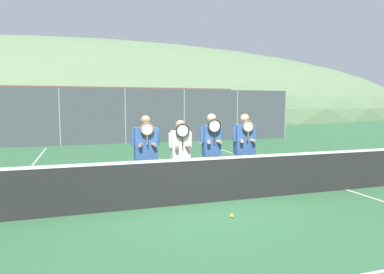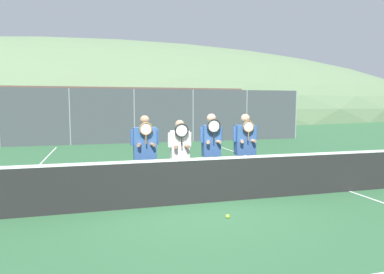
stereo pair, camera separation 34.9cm
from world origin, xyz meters
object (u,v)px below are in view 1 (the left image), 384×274
at_px(player_center_right, 212,147).
at_px(car_left_of_center, 115,124).
at_px(player_leftmost, 146,150).
at_px(car_center, 189,123).
at_px(player_center_left, 181,151).
at_px(player_rightmost, 245,145).
at_px(car_far_left, 28,125).
at_px(tennis_ball_on_court, 232,216).

xyz_separation_m(player_center_right, car_left_of_center, (-0.88, 14.47, -0.21)).
height_order(player_leftmost, car_center, player_leftmost).
xyz_separation_m(player_leftmost, player_center_left, (0.79, 0.02, -0.07)).
distance_m(player_rightmost, car_center, 14.77).
xyz_separation_m(player_center_left, player_rightmost, (1.59, -0.01, 0.08)).
distance_m(player_leftmost, player_center_right, 1.52).
bearing_deg(player_center_left, player_rightmost, -0.33).
distance_m(car_far_left, car_left_of_center, 4.99).
bearing_deg(player_rightmost, car_left_of_center, 96.88).
bearing_deg(player_center_left, player_leftmost, -178.54).
bearing_deg(player_center_right, tennis_ball_on_court, -98.28).
relative_size(player_center_right, tennis_ball_on_court, 27.63).
xyz_separation_m(player_rightmost, car_center, (3.12, 14.43, -0.24)).
xyz_separation_m(player_leftmost, car_center, (5.50, 14.44, -0.23)).
bearing_deg(tennis_ball_on_court, player_leftmost, 126.96).
bearing_deg(car_center, player_center_right, -105.38).
distance_m(player_leftmost, car_center, 15.46).
distance_m(player_center_right, player_rightmost, 0.86).
height_order(player_rightmost, tennis_ball_on_court, player_rightmost).
xyz_separation_m(car_far_left, car_center, (9.84, -0.41, -0.03)).
bearing_deg(player_leftmost, player_center_right, -0.91).
xyz_separation_m(car_left_of_center, tennis_ball_on_court, (0.64, -16.15, -0.86)).
height_order(player_center_left, car_far_left, car_far_left).
xyz_separation_m(car_far_left, car_left_of_center, (4.98, -0.40, -0.00)).
xyz_separation_m(player_center_left, car_left_of_center, (-0.15, 14.43, -0.14)).
bearing_deg(player_center_right, car_left_of_center, 93.50).
relative_size(car_far_left, car_center, 1.05).
bearing_deg(car_center, player_rightmost, -102.20).
xyz_separation_m(player_leftmost, player_rightmost, (2.38, 0.01, 0.01)).
height_order(car_center, tennis_ball_on_court, car_center).
relative_size(player_center_left, car_left_of_center, 0.37).
height_order(car_left_of_center, tennis_ball_on_court, car_left_of_center).
height_order(player_center_right, car_center, player_center_right).
distance_m(player_rightmost, tennis_ball_on_court, 2.30).
relative_size(player_leftmost, player_rightmost, 0.99).
distance_m(player_center_right, tennis_ball_on_court, 2.00).
bearing_deg(car_center, tennis_ball_on_court, -104.66).
relative_size(player_center_right, player_rightmost, 1.01).
height_order(player_center_left, car_left_of_center, car_left_of_center).
relative_size(player_center_left, car_far_left, 0.41).
relative_size(player_center_right, car_left_of_center, 0.40).
height_order(player_leftmost, tennis_ball_on_court, player_leftmost).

